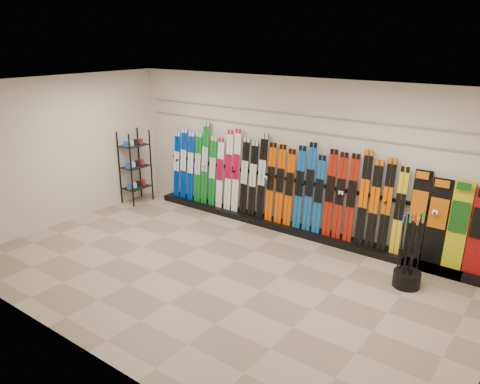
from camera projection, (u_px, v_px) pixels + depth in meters
The scene contains 12 objects.
floor at pixel (216, 274), 7.69m from camera, with size 8.00×8.00×0.00m, color gray.
back_wall at pixel (296, 156), 9.12m from camera, with size 8.00×8.00×0.00m, color beige.
left_wall at pixel (62, 151), 9.47m from camera, with size 5.00×5.00×0.00m, color beige.
ceiling at pixel (213, 88), 6.74m from camera, with size 8.00×8.00×0.00m, color silver.
ski_rack_base at pixel (298, 230), 9.28m from camera, with size 8.00×0.40×0.12m, color black.
skis at pixel (271, 181), 9.41m from camera, with size 5.37×0.19×1.83m.
snowboards at pixel (447, 223), 7.57m from camera, with size 1.26×0.23×1.51m.
accessory_rack at pixel (135, 167), 10.80m from camera, with size 0.40×0.60×1.69m, color black.
pole_bin at pixel (407, 279), 7.27m from camera, with size 0.42×0.42×0.25m, color black.
ski_poles at pixel (409, 250), 7.13m from camera, with size 0.30×0.35×1.18m.
slatwall_rail_0 at pixel (297, 130), 8.95m from camera, with size 7.60×0.02×0.03m, color gray.
slatwall_rail_1 at pixel (297, 115), 8.86m from camera, with size 7.60×0.02×0.03m, color gray.
Camera 1 is at (4.39, -5.30, 3.71)m, focal length 35.00 mm.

